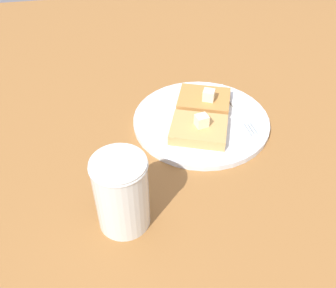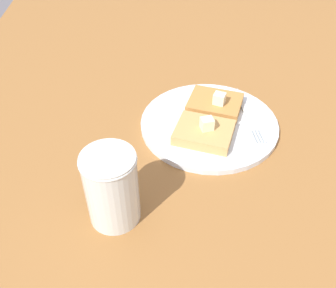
% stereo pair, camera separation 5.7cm
% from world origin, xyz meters
% --- Properties ---
extents(table_surface, '(1.25, 1.25, 0.03)m').
position_xyz_m(table_surface, '(0.00, 0.00, 0.01)').
color(table_surface, '#956231').
rests_on(table_surface, ground).
extents(plate, '(0.24, 0.24, 0.01)m').
position_xyz_m(plate, '(-0.03, 0.11, 0.03)').
color(plate, silver).
rests_on(plate, table_surface).
extents(toast_slice_left, '(0.10, 0.11, 0.02)m').
position_xyz_m(toast_slice_left, '(-0.07, 0.13, 0.04)').
color(toast_slice_left, tan).
rests_on(toast_slice_left, plate).
extents(toast_slice_middle, '(0.10, 0.11, 0.02)m').
position_xyz_m(toast_slice_middle, '(0.01, 0.10, 0.04)').
color(toast_slice_middle, '#BB803E').
rests_on(toast_slice_middle, plate).
extents(butter_pat_primary, '(0.02, 0.02, 0.02)m').
position_xyz_m(butter_pat_primary, '(-0.07, 0.12, 0.06)').
color(butter_pat_primary, '#F9EFC5').
rests_on(butter_pat_primary, toast_slice_left).
extents(butter_pat_secondary, '(0.02, 0.03, 0.02)m').
position_xyz_m(butter_pat_secondary, '(0.00, 0.09, 0.06)').
color(butter_pat_secondary, '#F1E8C4').
rests_on(butter_pat_secondary, toast_slice_middle).
extents(fork, '(0.16, 0.03, 0.00)m').
position_xyz_m(fork, '(-0.02, 0.04, 0.04)').
color(fork, silver).
rests_on(fork, plate).
extents(syrup_jar, '(0.07, 0.07, 0.11)m').
position_xyz_m(syrup_jar, '(-0.22, 0.27, 0.08)').
color(syrup_jar, '#592D0E').
rests_on(syrup_jar, table_surface).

